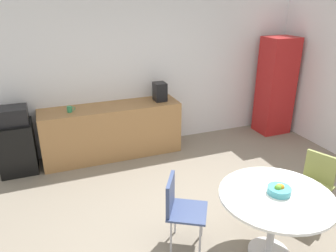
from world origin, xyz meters
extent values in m
plane|color=gray|center=(0.00, 0.00, 0.00)|extent=(6.00, 6.00, 0.00)
cube|color=silver|center=(0.00, 3.00, 1.30)|extent=(6.00, 0.10, 2.60)
cube|color=#9E7042|center=(-0.72, 2.65, 0.45)|extent=(2.33, 0.60, 0.90)
cube|color=black|center=(-2.23, 2.65, 0.40)|extent=(0.54, 0.54, 0.80)
cube|color=black|center=(-2.23, 2.65, 0.93)|extent=(0.48, 0.38, 0.26)
cube|color=#B21E1E|center=(2.55, 2.55, 0.95)|extent=(0.60, 0.50, 1.90)
cylinder|color=silver|center=(0.35, -0.30, 0.01)|extent=(0.44, 0.44, 0.03)
cylinder|color=silver|center=(0.35, -0.30, 0.39)|extent=(0.08, 0.08, 0.72)
cylinder|color=white|center=(0.35, -0.30, 0.73)|extent=(1.17, 1.17, 0.03)
cylinder|color=silver|center=(-0.21, 0.22, 0.21)|extent=(0.02, 0.02, 0.42)
cylinder|color=silver|center=(-0.37, -0.05, 0.21)|extent=(0.02, 0.02, 0.42)
cylinder|color=silver|center=(-0.48, 0.38, 0.21)|extent=(0.02, 0.02, 0.42)
cylinder|color=silver|center=(-0.64, 0.11, 0.21)|extent=(0.02, 0.02, 0.42)
cube|color=#384772|center=(-0.42, 0.16, 0.44)|extent=(0.58, 0.58, 0.03)
cube|color=#384772|center=(-0.59, 0.26, 0.64)|extent=(0.23, 0.35, 0.38)
cylinder|color=silver|center=(1.10, -0.16, 0.21)|extent=(0.02, 0.02, 0.42)
cylinder|color=silver|center=(0.98, 0.13, 0.21)|extent=(0.02, 0.02, 0.42)
cylinder|color=silver|center=(1.39, -0.04, 0.21)|extent=(0.02, 0.02, 0.42)
cylinder|color=silver|center=(1.27, 0.25, 0.21)|extent=(0.02, 0.02, 0.42)
cube|color=#8C934C|center=(1.19, 0.05, 0.44)|extent=(0.55, 0.55, 0.03)
cube|color=#8C934C|center=(1.36, 0.12, 0.64)|extent=(0.18, 0.36, 0.38)
cylinder|color=teal|center=(0.39, -0.28, 0.78)|extent=(0.24, 0.24, 0.07)
sphere|color=orange|center=(0.41, -0.28, 0.82)|extent=(0.07, 0.07, 0.07)
sphere|color=#66B233|center=(0.39, -0.28, 0.82)|extent=(0.07, 0.07, 0.07)
sphere|color=orange|center=(0.39, -0.28, 0.82)|extent=(0.07, 0.07, 0.07)
sphere|color=#66B233|center=(0.37, -0.28, 0.82)|extent=(0.07, 0.07, 0.07)
cylinder|color=#338C59|center=(0.12, 2.72, 0.95)|extent=(0.08, 0.08, 0.09)
torus|color=#338C59|center=(0.18, 2.72, 0.95)|extent=(0.06, 0.01, 0.06)
cylinder|color=#338C59|center=(-1.38, 2.60, 0.95)|extent=(0.08, 0.08, 0.09)
torus|color=#338C59|center=(-1.32, 2.60, 0.95)|extent=(0.06, 0.01, 0.06)
cube|color=black|center=(0.16, 2.65, 1.06)|extent=(0.20, 0.24, 0.32)
camera|label=1|loc=(-1.69, -2.52, 2.66)|focal=35.04mm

